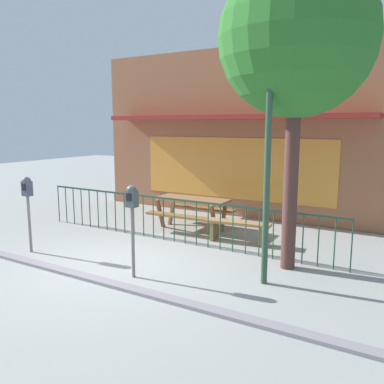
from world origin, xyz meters
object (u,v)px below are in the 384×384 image
at_px(picnic_table_left, 192,205).
at_px(parking_meter_far, 132,207).
at_px(street_lamp, 269,125).
at_px(parking_meter_near, 27,194).
at_px(street_tree, 297,40).
at_px(patio_bench, 239,227).

distance_m(picnic_table_left, parking_meter_far, 3.35).
height_order(parking_meter_far, street_lamp, street_lamp).
bearing_deg(parking_meter_near, street_lamp, 10.66).
bearing_deg(parking_meter_far, street_tree, 40.21).
height_order(picnic_table_left, street_tree, street_tree).
bearing_deg(parking_meter_near, street_tree, 20.48).
bearing_deg(parking_meter_far, patio_bench, 75.63).
xyz_separation_m(parking_meter_far, street_tree, (2.10, 1.77, 2.71)).
bearing_deg(parking_meter_near, picnic_table_left, 59.57).
bearing_deg(street_tree, parking_meter_far, -139.79).
xyz_separation_m(parking_meter_near, parking_meter_far, (2.65, -0.00, 0.03)).
height_order(picnic_table_left, patio_bench, picnic_table_left).
xyz_separation_m(picnic_table_left, patio_bench, (1.47, -0.47, -0.26)).
distance_m(parking_meter_near, parking_meter_far, 2.65).
bearing_deg(patio_bench, street_tree, -34.50).
bearing_deg(parking_meter_far, picnic_table_left, 103.46).
distance_m(parking_meter_near, street_tree, 5.76).
bearing_deg(picnic_table_left, street_lamp, -40.20).
xyz_separation_m(patio_bench, street_tree, (1.40, -0.96, 3.57)).
bearing_deg(street_lamp, parking_meter_near, -169.34).
height_order(patio_bench, street_tree, street_tree).
bearing_deg(street_tree, parking_meter_near, -159.52).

